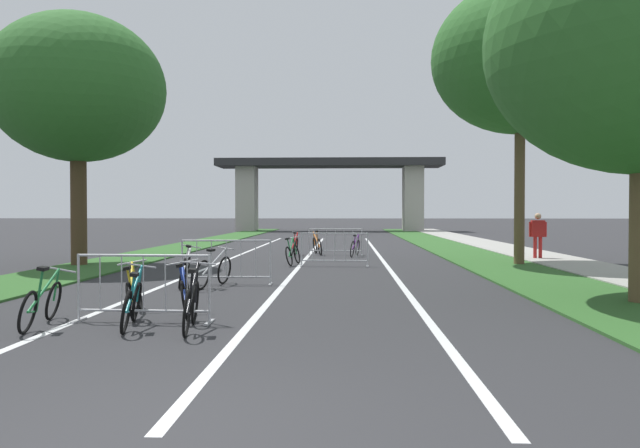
{
  "coord_description": "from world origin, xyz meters",
  "views": [
    {
      "loc": [
        1.45,
        -4.39,
        1.7
      ],
      "look_at": [
        0.56,
        16.19,
        1.28
      ],
      "focal_mm": 33.54,
      "sensor_mm": 36.0,
      "label": 1
    }
  ],
  "objects_px": {
    "tree_left_cypress_far": "(78,89)",
    "bicycle_red_1": "(294,246)",
    "crowd_barrier_second": "(226,263)",
    "crowd_barrier_third": "(334,250)",
    "bicycle_blue_7": "(186,294)",
    "bicycle_teal_9": "(132,304)",
    "bicycle_black_2": "(192,304)",
    "bicycle_purple_3": "(355,247)",
    "bicycle_yellow_8": "(134,294)",
    "bicycle_green_10": "(293,254)",
    "bicycle_silver_6": "(214,271)",
    "crowd_barrier_nearest": "(143,289)",
    "pedestrian_with_backpack": "(538,232)",
    "bicycle_white_5": "(185,270)",
    "bicycle_orange_4": "(317,245)",
    "tree_right_pine_far": "(520,59)",
    "crowd_barrier_fourth": "(335,242)",
    "bicycle_green_0": "(42,303)"
  },
  "relations": [
    {
      "from": "bicycle_blue_7",
      "to": "bicycle_teal_9",
      "type": "height_order",
      "value": "bicycle_teal_9"
    },
    {
      "from": "tree_right_pine_far",
      "to": "crowd_barrier_second",
      "type": "height_order",
      "value": "tree_right_pine_far"
    },
    {
      "from": "bicycle_white_5",
      "to": "bicycle_teal_9",
      "type": "distance_m",
      "value": 4.84
    },
    {
      "from": "crowd_barrier_nearest",
      "to": "crowd_barrier_third",
      "type": "xyz_separation_m",
      "value": [
        2.75,
        9.53,
        0.0
      ]
    },
    {
      "from": "bicycle_red_1",
      "to": "pedestrian_with_backpack",
      "type": "height_order",
      "value": "pedestrian_with_backpack"
    },
    {
      "from": "tree_left_cypress_far",
      "to": "bicycle_silver_6",
      "type": "relative_size",
      "value": 4.56
    },
    {
      "from": "crowd_barrier_third",
      "to": "bicycle_black_2",
      "type": "xyz_separation_m",
      "value": [
        -1.85,
        -10.13,
        -0.14
      ]
    },
    {
      "from": "bicycle_purple_3",
      "to": "crowd_barrier_third",
      "type": "bearing_deg",
      "value": -87.1
    },
    {
      "from": "tree_left_cypress_far",
      "to": "bicycle_red_1",
      "type": "bearing_deg",
      "value": 35.17
    },
    {
      "from": "crowd_barrier_second",
      "to": "crowd_barrier_third",
      "type": "relative_size",
      "value": 1.0
    },
    {
      "from": "crowd_barrier_fourth",
      "to": "bicycle_green_10",
      "type": "relative_size",
      "value": 1.3
    },
    {
      "from": "crowd_barrier_third",
      "to": "bicycle_teal_9",
      "type": "xyz_separation_m",
      "value": [
        -2.77,
        -9.97,
        -0.17
      ]
    },
    {
      "from": "bicycle_silver_6",
      "to": "bicycle_teal_9",
      "type": "relative_size",
      "value": 1.07
    },
    {
      "from": "tree_left_cypress_far",
      "to": "bicycle_yellow_8",
      "type": "xyz_separation_m",
      "value": [
        4.9,
        -8.76,
        -5.17
      ]
    },
    {
      "from": "crowd_barrier_nearest",
      "to": "pedestrian_with_backpack",
      "type": "relative_size",
      "value": 1.29
    },
    {
      "from": "crowd_barrier_second",
      "to": "crowd_barrier_fourth",
      "type": "relative_size",
      "value": 1.0
    },
    {
      "from": "crowd_barrier_second",
      "to": "bicycle_orange_4",
      "type": "bearing_deg",
      "value": 80.58
    },
    {
      "from": "tree_left_cypress_far",
      "to": "bicycle_purple_3",
      "type": "bearing_deg",
      "value": 26.84
    },
    {
      "from": "crowd_barrier_second",
      "to": "bicycle_teal_9",
      "type": "xyz_separation_m",
      "value": [
        -0.34,
        -5.2,
        -0.17
      ]
    },
    {
      "from": "bicycle_green_0",
      "to": "pedestrian_with_backpack",
      "type": "xyz_separation_m",
      "value": [
        11.21,
        12.68,
        0.65
      ]
    },
    {
      "from": "bicycle_black_2",
      "to": "bicycle_teal_9",
      "type": "distance_m",
      "value": 0.94
    },
    {
      "from": "crowd_barrier_nearest",
      "to": "crowd_barrier_fourth",
      "type": "xyz_separation_m",
      "value": [
        2.69,
        14.3,
        0.0
      ]
    },
    {
      "from": "crowd_barrier_nearest",
      "to": "bicycle_green_0",
      "type": "distance_m",
      "value": 1.44
    },
    {
      "from": "crowd_barrier_fourth",
      "to": "bicycle_orange_4",
      "type": "distance_m",
      "value": 0.83
    },
    {
      "from": "crowd_barrier_fourth",
      "to": "bicycle_green_0",
      "type": "relative_size",
      "value": 1.25
    },
    {
      "from": "bicycle_black_2",
      "to": "bicycle_green_10",
      "type": "distance_m",
      "value": 10.58
    },
    {
      "from": "tree_left_cypress_far",
      "to": "bicycle_green_0",
      "type": "bearing_deg",
      "value": -68.29
    },
    {
      "from": "bicycle_purple_3",
      "to": "bicycle_silver_6",
      "type": "height_order",
      "value": "bicycle_purple_3"
    },
    {
      "from": "bicycle_white_5",
      "to": "bicycle_yellow_8",
      "type": "relative_size",
      "value": 1.02
    },
    {
      "from": "bicycle_silver_6",
      "to": "bicycle_green_10",
      "type": "height_order",
      "value": "bicycle_green_10"
    },
    {
      "from": "bicycle_black_2",
      "to": "bicycle_orange_4",
      "type": "bearing_deg",
      "value": 78.03
    },
    {
      "from": "bicycle_orange_4",
      "to": "bicycle_blue_7",
      "type": "relative_size",
      "value": 1.05
    },
    {
      "from": "bicycle_green_0",
      "to": "bicycle_orange_4",
      "type": "relative_size",
      "value": 0.99
    },
    {
      "from": "bicycle_purple_3",
      "to": "bicycle_blue_7",
      "type": "xyz_separation_m",
      "value": [
        -2.94,
        -13.21,
        0.01
      ]
    },
    {
      "from": "crowd_barrier_fourth",
      "to": "bicycle_purple_3",
      "type": "xyz_separation_m",
      "value": [
        0.77,
        -0.59,
        -0.16
      ]
    },
    {
      "from": "bicycle_silver_6",
      "to": "bicycle_yellow_8",
      "type": "bearing_deg",
      "value": -82.88
    },
    {
      "from": "bicycle_orange_4",
      "to": "bicycle_yellow_8",
      "type": "xyz_separation_m",
      "value": [
        -2.31,
        -14.14,
        -0.02
      ]
    },
    {
      "from": "bicycle_purple_3",
      "to": "tree_left_cypress_far",
      "type": "bearing_deg",
      "value": -140.63
    },
    {
      "from": "bicycle_orange_4",
      "to": "crowd_barrier_third",
      "type": "bearing_deg",
      "value": -94.29
    },
    {
      "from": "crowd_barrier_second",
      "to": "bicycle_green_0",
      "type": "distance_m",
      "value": 5.47
    },
    {
      "from": "bicycle_orange_4",
      "to": "bicycle_silver_6",
      "type": "bearing_deg",
      "value": -113.02
    },
    {
      "from": "tree_left_cypress_far",
      "to": "crowd_barrier_nearest",
      "type": "height_order",
      "value": "tree_left_cypress_far"
    },
    {
      "from": "tree_right_pine_far",
      "to": "crowd_barrier_fourth",
      "type": "distance_m",
      "value": 9.39
    },
    {
      "from": "crowd_barrier_second",
      "to": "crowd_barrier_third",
      "type": "bearing_deg",
      "value": 62.98
    },
    {
      "from": "tree_left_cypress_far",
      "to": "bicycle_silver_6",
      "type": "height_order",
      "value": "tree_left_cypress_far"
    },
    {
      "from": "bicycle_yellow_8",
      "to": "crowd_barrier_second",
      "type": "bearing_deg",
      "value": 67.1
    },
    {
      "from": "crowd_barrier_second",
      "to": "bicycle_green_10",
      "type": "relative_size",
      "value": 1.3
    },
    {
      "from": "bicycle_green_0",
      "to": "bicycle_red_1",
      "type": "xyz_separation_m",
      "value": [
        2.49,
        14.24,
        0.03
      ]
    },
    {
      "from": "crowd_barrier_nearest",
      "to": "bicycle_yellow_8",
      "type": "xyz_separation_m",
      "value": [
        -0.34,
        0.55,
        -0.16
      ]
    },
    {
      "from": "tree_right_pine_far",
      "to": "bicycle_black_2",
      "type": "height_order",
      "value": "tree_right_pine_far"
    }
  ]
}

